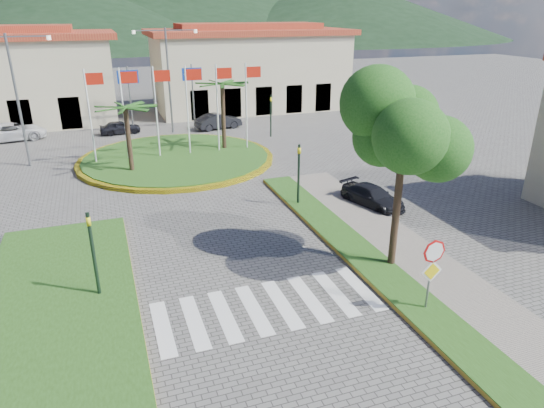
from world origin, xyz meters
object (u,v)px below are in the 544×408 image
object	(u,v)px
roundabout_island	(177,158)
car_dark_b	(218,121)
stop_sign	(432,264)
deciduous_tree	(404,136)
car_side_right	(372,196)
car_dark_a	(120,127)
white_van	(12,132)

from	to	relation	value
roundabout_island	car_dark_b	world-z (taller)	roundabout_island
stop_sign	car_dark_b	world-z (taller)	stop_sign
deciduous_tree	car_side_right	xyz separation A→B (m)	(2.50, 5.68, -4.65)
stop_sign	car_dark_a	size ratio (longest dim) A/B	0.85
deciduous_tree	white_van	size ratio (longest dim) A/B	1.42
stop_sign	white_van	size ratio (longest dim) A/B	0.55
deciduous_tree	car_dark_a	bearing A→B (deg)	108.23
roundabout_island	stop_sign	distance (m)	20.69
deciduous_tree	stop_sign	bearing A→B (deg)	-101.18
roundabout_island	deciduous_tree	distance (m)	18.55
roundabout_island	deciduous_tree	world-z (taller)	deciduous_tree
roundabout_island	car_dark_a	distance (m)	9.37
stop_sign	roundabout_island	bearing A→B (deg)	103.73
roundabout_island	white_van	bearing A→B (deg)	138.80
stop_sign	car_dark_b	bearing A→B (deg)	90.20
stop_sign	car_dark_b	xyz separation A→B (m)	(-0.10, 28.04, -1.16)
car_dark_b	car_side_right	distance (m)	19.58
stop_sign	car_side_right	xyz separation A→B (m)	(3.10, 8.72, -1.27)
roundabout_island	white_van	world-z (taller)	roundabout_island
deciduous_tree	car_dark_b	size ratio (longest dim) A/B	1.77
deciduous_tree	white_van	distance (m)	31.43
roundabout_island	white_van	size ratio (longest dim) A/B	2.65
car_dark_a	car_side_right	distance (m)	23.00
roundabout_island	stop_sign	bearing A→B (deg)	-76.27
car_dark_a	car_dark_b	world-z (taller)	car_dark_b
white_van	car_dark_b	size ratio (longest dim) A/B	1.25
stop_sign	white_van	distance (m)	33.46
car_side_right	car_dark_b	bearing A→B (deg)	82.13
car_side_right	deciduous_tree	bearing A→B (deg)	-131.08
car_dark_a	white_van	bearing A→B (deg)	81.60
stop_sign	deciduous_tree	bearing A→B (deg)	78.82
car_dark_b	deciduous_tree	bearing A→B (deg)	169.75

